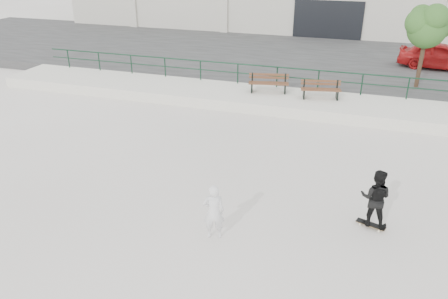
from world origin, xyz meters
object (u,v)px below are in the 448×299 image
(bench_right, at_px, (321,90))
(tree, at_px, (429,25))
(skateboard, at_px, (371,224))
(seated_skater, at_px, (214,212))
(bench_left, at_px, (269,83))
(red_car, at_px, (439,55))
(standing_skater, at_px, (375,198))

(bench_right, distance_m, tree, 6.02)
(skateboard, bearing_deg, bench_right, 123.58)
(seated_skater, bearing_deg, bench_left, -105.35)
(bench_left, bearing_deg, red_car, 29.46)
(tree, xyz_separation_m, seated_skater, (-5.76, -13.99, -2.73))
(skateboard, relative_size, standing_skater, 0.49)
(tree, xyz_separation_m, red_car, (1.34, 4.10, -2.26))
(seated_skater, bearing_deg, standing_skater, -177.02)
(bench_left, height_order, bench_right, bench_left)
(bench_left, xyz_separation_m, skateboard, (4.93, -9.18, -0.86))
(bench_right, relative_size, seated_skater, 1.21)
(seated_skater, bearing_deg, skateboard, -177.02)
(red_car, relative_size, standing_skater, 2.66)
(bench_right, height_order, skateboard, bench_right)
(bench_right, xyz_separation_m, standing_skater, (2.47, -9.01, -0.00))
(standing_skater, bearing_deg, bench_left, -53.84)
(tree, relative_size, standing_skater, 2.46)
(bench_left, relative_size, skateboard, 2.43)
(skateboard, height_order, standing_skater, standing_skater)
(standing_skater, distance_m, seated_skater, 4.25)
(bench_right, distance_m, red_car, 9.30)
(red_car, bearing_deg, tree, 170.39)
(skateboard, bearing_deg, seated_skater, -137.94)
(bench_right, height_order, tree, tree)
(skateboard, distance_m, seated_skater, 4.30)
(standing_skater, relative_size, seated_skater, 1.06)
(bench_left, distance_m, red_car, 10.87)
(bench_left, relative_size, bench_right, 1.05)
(tree, bearing_deg, standing_skater, -98.67)
(skateboard, distance_m, standing_skater, 0.84)
(standing_skater, height_order, seated_skater, standing_skater)
(red_car, height_order, skateboard, red_car)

